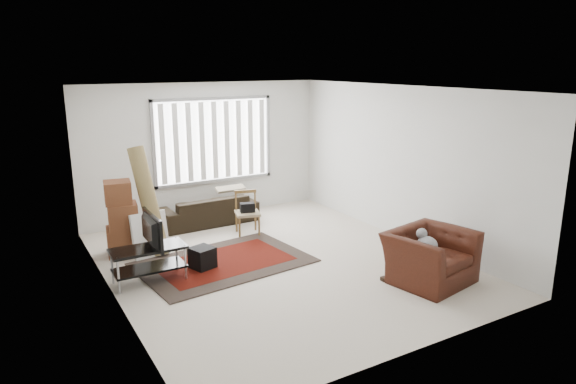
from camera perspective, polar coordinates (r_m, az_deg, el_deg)
name	(u,v)px	position (r m, az deg, el deg)	size (l,w,h in m)	color
room	(263,148)	(8.17, -2.76, 4.94)	(6.00, 6.02, 2.71)	beige
persian_rug	(224,262)	(8.23, -7.15, -7.75)	(2.74, 1.98, 0.02)	black
tv_stand	(149,257)	(7.63, -15.23, -6.98)	(1.05, 0.47, 0.53)	black
tv	(147,231)	(7.51, -15.42, -4.20)	(0.85, 0.11, 0.49)	black
subwoofer	(202,258)	(8.00, -9.49, -7.19)	(0.32, 0.32, 0.32)	black
moving_boxes	(122,221)	(8.77, -17.99, -3.06)	(0.57, 0.54, 1.23)	brown
white_flatpack	(150,235)	(8.60, -15.09, -4.62)	(0.58, 0.08, 0.74)	silver
rolled_rug	(148,201)	(8.60, -15.24, -0.96)	(0.27, 0.27, 1.78)	olive
sofa	(208,206)	(10.12, -8.83, -1.50)	(1.88, 0.81, 0.72)	black
side_chair	(247,211)	(9.41, -4.55, -2.08)	(0.53, 0.53, 0.79)	#877858
armchair	(430,253)	(7.65, 15.51, -6.57)	(1.32, 1.20, 0.85)	#3A150C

